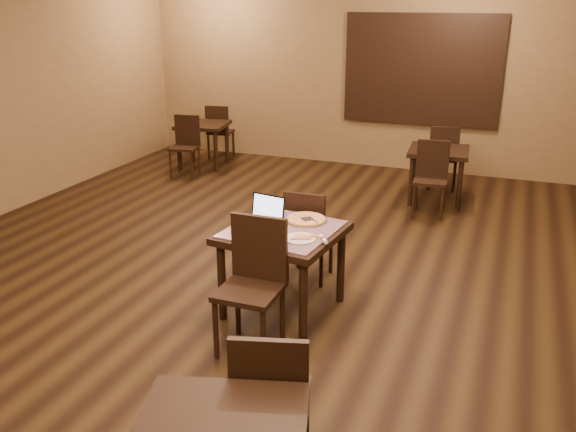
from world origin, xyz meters
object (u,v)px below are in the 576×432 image
at_px(chair_main_near, 254,277).
at_px(chair_main_far, 307,231).
at_px(pizza_pan, 306,221).
at_px(other_table_a, 438,158).
at_px(other_table_c_chair_far, 271,397).
at_px(tiled_table, 283,240).
at_px(laptop, 266,215).
at_px(other_table_b_chair_far, 219,129).
at_px(other_table_b, 203,131).
at_px(other_table_a_chair_near, 431,174).
at_px(other_table_a_chair_far, 444,154).
at_px(other_table_b_chair_near, 186,142).

relative_size(chair_main_near, chair_main_far, 1.14).
bearing_deg(pizza_pan, other_table_a, 78.25).
distance_m(other_table_a, other_table_c_chair_far, 5.42).
bearing_deg(chair_main_far, other_table_c_chair_far, 103.36).
bearing_deg(other_table_c_chair_far, tiled_table, -86.58).
height_order(laptop, other_table_b_chair_far, laptop).
height_order(other_table_b, other_table_c_chair_far, other_table_c_chair_far).
xyz_separation_m(laptop, other_table_c_chair_far, (0.86, -1.97, -0.28)).
xyz_separation_m(chair_main_far, other_table_b, (-2.94, 3.39, 0.06)).
xyz_separation_m(other_table_a, other_table_b_chair_far, (-3.73, 0.99, -0.08)).
height_order(tiled_table, other_table_a_chair_near, other_table_a_chair_near).
bearing_deg(other_table_c_chair_far, other_table_a, -107.64).
distance_m(chair_main_far, other_table_a, 3.03).
relative_size(other_table_a_chair_near, other_table_c_chair_far, 0.95).
relative_size(other_table_a_chair_near, other_table_a_chair_far, 1.00).
relative_size(laptop, other_table_a_chair_far, 0.39).
bearing_deg(chair_main_near, other_table_a_chair_far, 79.94).
distance_m(laptop, other_table_b_chair_near, 4.37).
height_order(chair_main_near, chair_main_far, chair_main_near).
bearing_deg(tiled_table, chair_main_far, 96.36).
bearing_deg(other_table_b_chair_far, other_table_b_chair_near, 78.90).
bearing_deg(pizza_pan, chair_main_near, -98.07).
relative_size(chair_main_far, pizza_pan, 2.43).
relative_size(tiled_table, pizza_pan, 2.70).
relative_size(pizza_pan, other_table_a_chair_near, 0.41).
bearing_deg(chair_main_far, other_table_b_chair_near, -45.57).
height_order(tiled_table, other_table_a, tiled_table).
bearing_deg(chair_main_far, other_table_b_chair_far, -54.71).
distance_m(chair_main_near, other_table_b, 5.47).
relative_size(other_table_a_chair_near, other_table_b, 1.07).
distance_m(laptop, other_table_a, 3.59).
relative_size(chair_main_near, pizza_pan, 2.77).
relative_size(chair_main_near, other_table_b_chair_far, 1.16).
height_order(tiled_table, other_table_b_chair_far, other_table_b_chair_far).
height_order(chair_main_near, other_table_b, chair_main_near).
height_order(other_table_a_chair_near, other_table_b_chair_far, other_table_a_chair_near).
relative_size(tiled_table, other_table_c_chair_far, 1.05).
xyz_separation_m(other_table_a, other_table_b, (-3.75, 0.46, -0.01)).
xyz_separation_m(tiled_table, other_table_b, (-2.94, 4.01, -0.08)).
bearing_deg(other_table_b_chair_near, other_table_a_chair_near, -16.81).
bearing_deg(other_table_b, chair_main_far, -58.68).
height_order(other_table_a_chair_near, other_table_b_chair_near, other_table_a_chair_near).
bearing_deg(chair_main_far, tiled_table, 88.29).
bearing_deg(other_table_b, other_table_a_chair_far, -8.52).
bearing_deg(chair_main_near, other_table_b_chair_near, 125.63).
xyz_separation_m(laptop, other_table_a_chair_far, (1.01, 3.98, -0.30)).
bearing_deg(chair_main_far, pizza_pan, 105.74).
distance_m(chair_main_far, other_table_c_chair_far, 2.58).
height_order(other_table_b_chair_near, other_table_b_chair_far, same).
relative_size(other_table_a, other_table_b_chair_far, 0.90).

